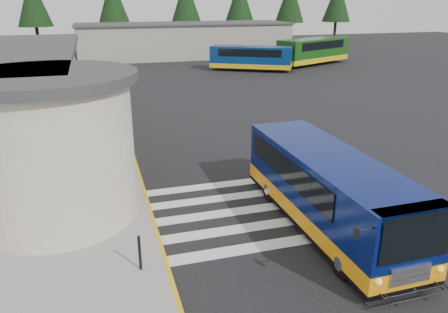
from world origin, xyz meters
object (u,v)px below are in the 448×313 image
object	(u,v)px
pedestrian_a	(83,213)
pedestrian_b	(44,200)
transit_bus	(328,193)
bollard	(140,253)
far_bus_b	(313,50)
far_bus_a	(251,57)

from	to	relation	value
pedestrian_a	pedestrian_b	size ratio (longest dim) A/B	1.07
transit_bus	pedestrian_a	world-z (taller)	transit_bus
bollard	far_bus_b	bearing A→B (deg)	56.23
transit_bus	far_bus_a	bearing A→B (deg)	73.82
pedestrian_a	bollard	world-z (taller)	pedestrian_a
pedestrian_a	pedestrian_b	xyz separation A→B (m)	(-1.23, 1.50, -0.06)
far_bus_a	far_bus_b	size ratio (longest dim) A/B	0.85
bollard	far_bus_a	distance (m)	35.90
transit_bus	bollard	xyz separation A→B (m)	(-6.14, -0.99, -0.52)
pedestrian_b	far_bus_b	distance (m)	40.56
pedestrian_b	bollard	size ratio (longest dim) A/B	1.69
transit_bus	far_bus_b	bearing A→B (deg)	62.66
far_bus_b	pedestrian_b	bearing A→B (deg)	115.49
far_bus_a	far_bus_b	distance (m)	8.46
bollard	pedestrian_b	bearing A→B (deg)	127.33
transit_bus	bollard	distance (m)	6.24
far_bus_a	transit_bus	bearing A→B (deg)	-166.67
transit_bus	far_bus_b	xyz separation A→B (m)	(17.07, 33.73, 0.44)
transit_bus	pedestrian_a	bearing A→B (deg)	172.09
bollard	pedestrian_a	bearing A→B (deg)	125.66
far_bus_a	pedestrian_a	bearing A→B (deg)	-179.19
bollard	far_bus_a	bearing A→B (deg)	65.27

